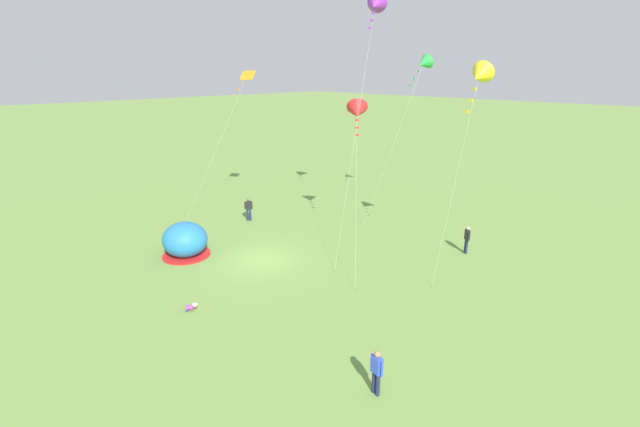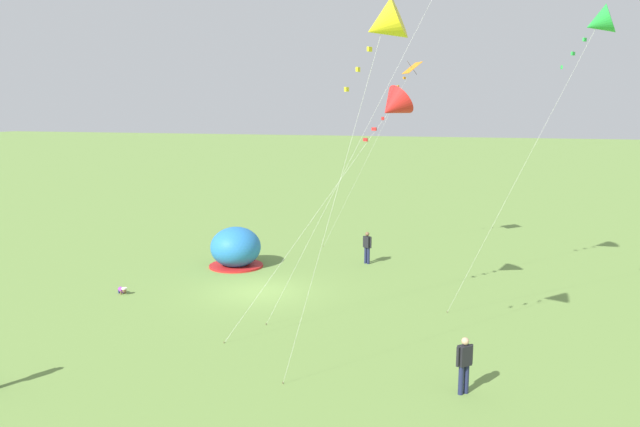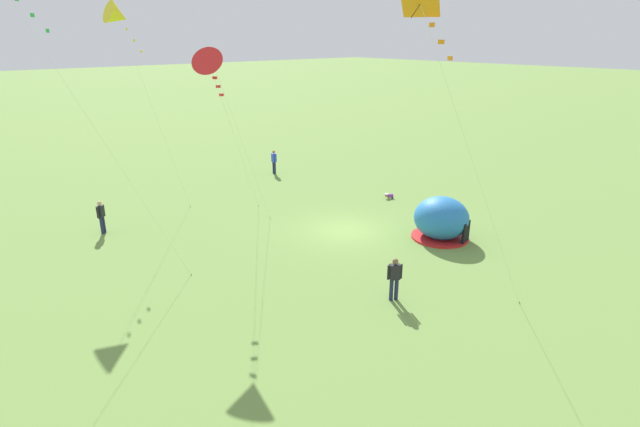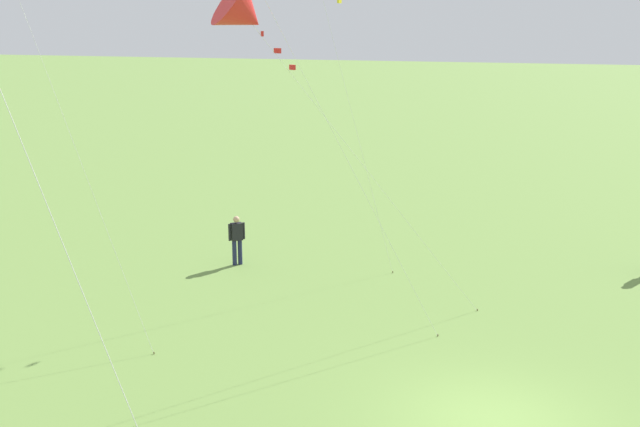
{
  "view_description": "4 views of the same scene",
  "coord_description": "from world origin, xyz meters",
  "px_view_note": "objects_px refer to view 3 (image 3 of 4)",
  "views": [
    {
      "loc": [
        18.73,
        -13.69,
        10.64
      ],
      "look_at": [
        1.29,
        3.48,
        2.41
      ],
      "focal_mm": 24.0,
      "sensor_mm": 36.0,
      "label": 1
    },
    {
      "loc": [
        25.36,
        10.36,
        8.27
      ],
      "look_at": [
        0.74,
        3.08,
        3.86
      ],
      "focal_mm": 35.0,
      "sensor_mm": 36.0,
      "label": 2
    },
    {
      "loc": [
        -17.15,
        16.74,
        9.52
      ],
      "look_at": [
        -1.41,
        2.99,
        2.02
      ],
      "focal_mm": 28.0,
      "sensor_mm": 36.0,
      "label": 3
    },
    {
      "loc": [
        -14.41,
        -1.19,
        8.06
      ],
      "look_at": [
        2.48,
        4.67,
        3.51
      ],
      "focal_mm": 42.0,
      "sensor_mm": 36.0,
      "label": 4
    }
  ],
  "objects_px": {
    "toddler_crawling": "(389,196)",
    "kite_orange": "(426,16)",
    "person_center_field": "(395,277)",
    "person_far_back": "(274,161)",
    "kite_red": "(211,67)",
    "popup_tent": "(441,219)",
    "person_with_toddler": "(101,215)",
    "kite_yellow": "(118,16)"
  },
  "relations": [
    {
      "from": "toddler_crawling",
      "to": "kite_orange",
      "type": "height_order",
      "value": "kite_orange"
    },
    {
      "from": "person_center_field",
      "to": "person_far_back",
      "type": "height_order",
      "value": "same"
    },
    {
      "from": "kite_red",
      "to": "person_center_field",
      "type": "bearing_deg",
      "value": -161.85
    },
    {
      "from": "popup_tent",
      "to": "person_far_back",
      "type": "bearing_deg",
      "value": -3.82
    },
    {
      "from": "toddler_crawling",
      "to": "person_with_toddler",
      "type": "bearing_deg",
      "value": 69.41
    },
    {
      "from": "person_far_back",
      "to": "kite_yellow",
      "type": "distance_m",
      "value": 14.77
    },
    {
      "from": "kite_orange",
      "to": "toddler_crawling",
      "type": "bearing_deg",
      "value": -46.64
    },
    {
      "from": "popup_tent",
      "to": "person_center_field",
      "type": "relative_size",
      "value": 1.63
    },
    {
      "from": "person_with_toddler",
      "to": "kite_orange",
      "type": "distance_m",
      "value": 18.97
    },
    {
      "from": "person_with_toddler",
      "to": "kite_orange",
      "type": "bearing_deg",
      "value": -165.23
    },
    {
      "from": "person_far_back",
      "to": "kite_yellow",
      "type": "relative_size",
      "value": 0.16
    },
    {
      "from": "person_center_field",
      "to": "kite_yellow",
      "type": "xyz_separation_m",
      "value": [
        14.96,
        3.55,
        9.42
      ]
    },
    {
      "from": "toddler_crawling",
      "to": "person_far_back",
      "type": "bearing_deg",
      "value": 11.22
    },
    {
      "from": "person_center_field",
      "to": "person_far_back",
      "type": "bearing_deg",
      "value": -22.7
    },
    {
      "from": "kite_orange",
      "to": "kite_yellow",
      "type": "height_order",
      "value": "kite_yellow"
    },
    {
      "from": "toddler_crawling",
      "to": "kite_red",
      "type": "bearing_deg",
      "value": 92.11
    },
    {
      "from": "kite_orange",
      "to": "person_far_back",
      "type": "bearing_deg",
      "value": -24.81
    },
    {
      "from": "toddler_crawling",
      "to": "kite_yellow",
      "type": "relative_size",
      "value": 0.05
    },
    {
      "from": "popup_tent",
      "to": "person_with_toddler",
      "type": "height_order",
      "value": "popup_tent"
    },
    {
      "from": "person_center_field",
      "to": "toddler_crawling",
      "type": "bearing_deg",
      "value": -47.82
    },
    {
      "from": "popup_tent",
      "to": "kite_yellow",
      "type": "bearing_deg",
      "value": 38.86
    },
    {
      "from": "kite_yellow",
      "to": "toddler_crawling",
      "type": "bearing_deg",
      "value": -116.83
    },
    {
      "from": "person_center_field",
      "to": "kite_yellow",
      "type": "bearing_deg",
      "value": 13.35
    },
    {
      "from": "toddler_crawling",
      "to": "kite_yellow",
      "type": "bearing_deg",
      "value": 63.17
    },
    {
      "from": "person_center_field",
      "to": "popup_tent",
      "type": "bearing_deg",
      "value": -68.34
    },
    {
      "from": "person_center_field",
      "to": "person_with_toddler",
      "type": "distance_m",
      "value": 15.38
    },
    {
      "from": "popup_tent",
      "to": "person_with_toddler",
      "type": "bearing_deg",
      "value": 46.81
    },
    {
      "from": "kite_orange",
      "to": "popup_tent",
      "type": "bearing_deg",
      "value": -61.0
    },
    {
      "from": "person_center_field",
      "to": "kite_yellow",
      "type": "height_order",
      "value": "kite_yellow"
    },
    {
      "from": "person_with_toddler",
      "to": "person_far_back",
      "type": "distance_m",
      "value": 13.89
    },
    {
      "from": "person_center_field",
      "to": "kite_orange",
      "type": "bearing_deg",
      "value": 139.11
    },
    {
      "from": "popup_tent",
      "to": "person_center_field",
      "type": "distance_m",
      "value": 6.93
    },
    {
      "from": "kite_red",
      "to": "kite_orange",
      "type": "distance_m",
      "value": 10.15
    },
    {
      "from": "popup_tent",
      "to": "kite_red",
      "type": "distance_m",
      "value": 12.85
    },
    {
      "from": "kite_red",
      "to": "kite_yellow",
      "type": "height_order",
      "value": "kite_yellow"
    },
    {
      "from": "kite_red",
      "to": "person_with_toddler",
      "type": "bearing_deg",
      "value": 28.22
    },
    {
      "from": "toddler_crawling",
      "to": "person_with_toddler",
      "type": "height_order",
      "value": "person_with_toddler"
    },
    {
      "from": "toddler_crawling",
      "to": "person_center_field",
      "type": "distance_m",
      "value": 12.61
    },
    {
      "from": "person_center_field",
      "to": "kite_yellow",
      "type": "relative_size",
      "value": 0.16
    },
    {
      "from": "kite_yellow",
      "to": "popup_tent",
      "type": "bearing_deg",
      "value": -141.14
    },
    {
      "from": "kite_red",
      "to": "kite_yellow",
      "type": "xyz_separation_m",
      "value": [
        6.95,
        0.92,
        2.1
      ]
    },
    {
      "from": "person_center_field",
      "to": "person_far_back",
      "type": "relative_size",
      "value": 1.0
    }
  ]
}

